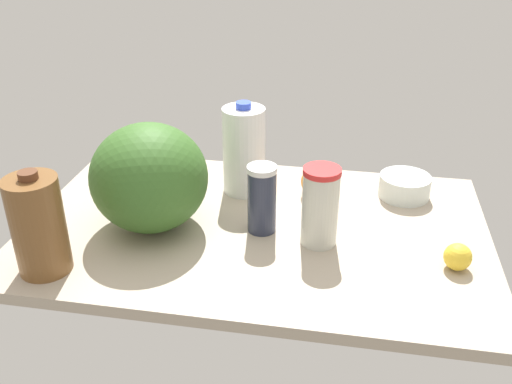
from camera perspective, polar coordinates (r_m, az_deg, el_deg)
The scene contains 9 objects.
countertop at distance 150.88cm, azimuth -0.00°, elevation -3.87°, with size 120.00×76.00×3.00cm, color tan.
shaker_bottle at distance 143.87cm, azimuth 0.59°, elevation -0.68°, with size 7.53×7.53×18.11cm.
watermelon at distance 146.21cm, azimuth -10.63°, elevation 1.42°, with size 29.75×29.75×27.83cm, color #376426.
chocolate_milk_jug at distance 136.47cm, azimuth -20.95°, elevation -3.13°, with size 12.01×12.01×25.09cm.
mixing_bowl at distance 168.40cm, azimuth 14.63°, elevation 0.57°, with size 14.43×14.43×6.41cm, color silver.
milk_jug at distance 162.40cm, azimuth -1.21°, elevation 4.20°, with size 12.10×12.10×26.98cm.
tumbler_cup at distance 139.03cm, azimuth 6.43°, elevation -1.43°, with size 9.20×9.20×20.36cm.
lemon_loose at distance 140.15cm, azimuth 19.52°, elevation -6.13°, with size 6.43×6.43×6.43cm, color yellow.
orange_beside_bowl at distance 163.55cm, azimuth 6.08°, elevation 1.03°, with size 8.97×8.97×8.97cm, color orange.
Camera 1 is at (-22.43, 126.46, 80.67)cm, focal length 40.00 mm.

